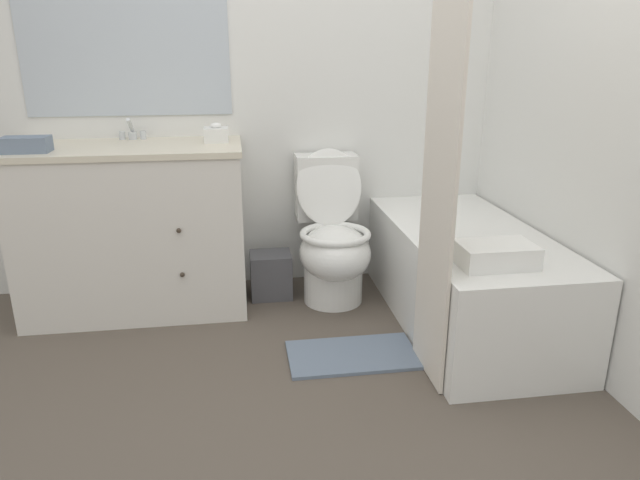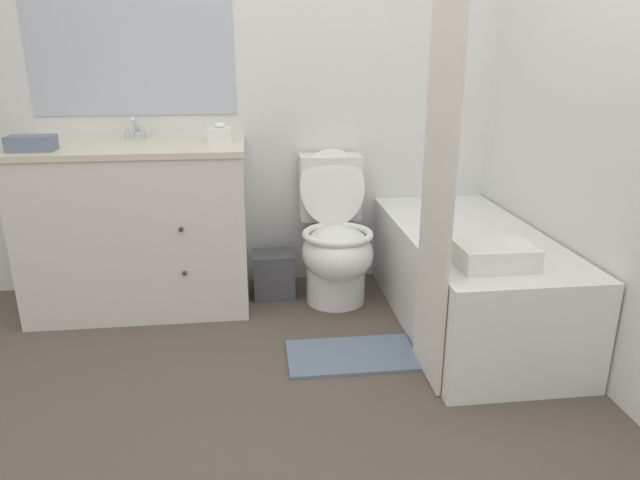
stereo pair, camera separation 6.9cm
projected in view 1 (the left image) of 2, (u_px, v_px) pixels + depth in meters
name	position (u px, v px, depth m)	size (l,w,h in m)	color
ground_plane	(300.00, 445.00, 2.04)	(14.00, 14.00, 0.00)	brown
wall_back	(263.00, 68.00, 3.15)	(8.00, 0.06, 2.50)	silver
wall_right	(567.00, 72.00, 2.58)	(0.05, 2.58, 2.50)	silver
vanity_cabinet	(135.00, 228.00, 3.02)	(1.15, 0.60, 0.89)	silver
sink_faucet	(132.00, 133.00, 3.06)	(0.14, 0.12, 0.12)	silver
toilet	(332.00, 241.00, 3.15)	(0.38, 0.63, 0.83)	white
bathtub	(465.00, 276.00, 2.91)	(0.67, 1.43, 0.49)	white
shower_curtain	(442.00, 139.00, 2.18)	(0.01, 0.36, 2.04)	silver
wastebasket	(271.00, 275.00, 3.25)	(0.23, 0.20, 0.26)	#4C4C51
tissue_box	(216.00, 134.00, 2.98)	(0.12, 0.13, 0.10)	white
hand_towel_folded	(26.00, 145.00, 2.67)	(0.21, 0.12, 0.07)	slate
bath_towel_folded	(496.00, 255.00, 2.36)	(0.31, 0.20, 0.09)	white
bath_mat	(352.00, 355.00, 2.63)	(0.59, 0.33, 0.02)	slate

